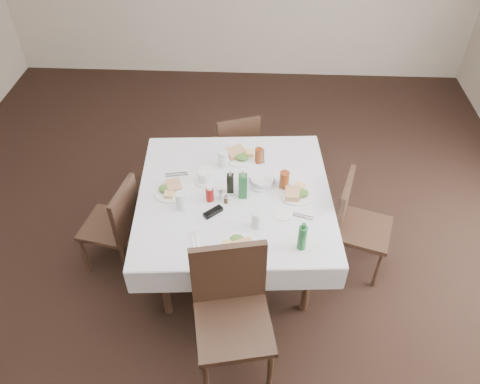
{
  "coord_description": "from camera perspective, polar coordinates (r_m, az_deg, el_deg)",
  "views": [
    {
      "loc": [
        0.31,
        -2.43,
        3.2
      ],
      "look_at": [
        0.18,
        0.17,
        0.8
      ],
      "focal_mm": 35.0,
      "sensor_mm": 36.0,
      "label": 1
    }
  ],
  "objects": [
    {
      "name": "ground_plane",
      "position": [
        4.03,
        -2.77,
        -9.95
      ],
      "size": [
        7.0,
        7.0,
        0.0
      ],
      "primitive_type": "plane",
      "color": "black"
    },
    {
      "name": "room_shell",
      "position": [
        2.87,
        -3.91,
        11.32
      ],
      "size": [
        6.04,
        7.04,
        2.8
      ],
      "color": "#B9AC9D",
      "rests_on": "ground"
    },
    {
      "name": "dining_table",
      "position": [
        3.63,
        -0.65,
        -1.02
      ],
      "size": [
        1.58,
        1.58,
        0.76
      ],
      "color": "black",
      "rests_on": "ground"
    },
    {
      "name": "chair_north",
      "position": [
        4.5,
        -0.49,
        5.61
      ],
      "size": [
        0.51,
        0.51,
        0.85
      ],
      "color": "black",
      "rests_on": "ground"
    },
    {
      "name": "chair_south",
      "position": [
        3.13,
        -1.07,
        -13.61
      ],
      "size": [
        0.58,
        0.58,
        1.04
      ],
      "color": "black",
      "rests_on": "ground"
    },
    {
      "name": "chair_east",
      "position": [
        3.85,
        13.77,
        -3.34
      ],
      "size": [
        0.53,
        0.53,
        0.89
      ],
      "color": "black",
      "rests_on": "ground"
    },
    {
      "name": "chair_west",
      "position": [
        3.88,
        -14.76,
        -3.5
      ],
      "size": [
        0.47,
        0.47,
        0.85
      ],
      "color": "black",
      "rests_on": "ground"
    },
    {
      "name": "meal_north",
      "position": [
        3.91,
        0.02,
        4.56
      ],
      "size": [
        0.29,
        0.29,
        0.06
      ],
      "color": "white",
      "rests_on": "dining_table"
    },
    {
      "name": "meal_south",
      "position": [
        3.18,
        -0.24,
        -6.62
      ],
      "size": [
        0.28,
        0.28,
        0.06
      ],
      "color": "white",
      "rests_on": "dining_table"
    },
    {
      "name": "meal_east",
      "position": [
        3.58,
        6.89,
        -0.11
      ],
      "size": [
        0.27,
        0.27,
        0.06
      ],
      "color": "white",
      "rests_on": "dining_table"
    },
    {
      "name": "meal_west",
      "position": [
        3.62,
        -8.47,
        0.31
      ],
      "size": [
        0.26,
        0.26,
        0.06
      ],
      "color": "white",
      "rests_on": "dining_table"
    },
    {
      "name": "side_plate_a",
      "position": [
        3.81,
        -3.7,
        3.0
      ],
      "size": [
        0.18,
        0.18,
        0.01
      ],
      "color": "white",
      "rests_on": "dining_table"
    },
    {
      "name": "side_plate_b",
      "position": [
        3.43,
        5.29,
        -2.69
      ],
      "size": [
        0.14,
        0.14,
        0.01
      ],
      "color": "white",
      "rests_on": "dining_table"
    },
    {
      "name": "water_n",
      "position": [
        3.78,
        -2.04,
        4.03
      ],
      "size": [
        0.08,
        0.08,
        0.15
      ],
      "color": "silver",
      "rests_on": "dining_table"
    },
    {
      "name": "water_s",
      "position": [
        3.29,
        2.06,
        -3.37
      ],
      "size": [
        0.08,
        0.08,
        0.14
      ],
      "color": "silver",
      "rests_on": "dining_table"
    },
    {
      "name": "water_e",
      "position": [
        3.65,
        5.54,
        1.71
      ],
      "size": [
        0.06,
        0.06,
        0.11
      ],
      "color": "silver",
      "rests_on": "dining_table"
    },
    {
      "name": "water_w",
      "position": [
        3.45,
        -7.19,
        -1.06
      ],
      "size": [
        0.08,
        0.08,
        0.14
      ],
      "color": "silver",
      "rests_on": "dining_table"
    },
    {
      "name": "iced_tea_a",
      "position": [
        3.83,
        2.3,
        4.46
      ],
      "size": [
        0.06,
        0.06,
        0.13
      ],
      "color": "brown",
      "rests_on": "dining_table"
    },
    {
      "name": "iced_tea_b",
      "position": [
        3.59,
        5.42,
        1.42
      ],
      "size": [
        0.07,
        0.07,
        0.15
      ],
      "color": "brown",
      "rests_on": "dining_table"
    },
    {
      "name": "bread_basket",
      "position": [
        3.64,
        2.74,
        1.34
      ],
      "size": [
        0.2,
        0.2,
        0.07
      ],
      "color": "silver",
      "rests_on": "dining_table"
    },
    {
      "name": "oil_cruet_dark",
      "position": [
        3.54,
        -1.18,
        1.17
      ],
      "size": [
        0.05,
        0.05,
        0.21
      ],
      "color": "black",
      "rests_on": "dining_table"
    },
    {
      "name": "oil_cruet_green",
      "position": [
        3.48,
        0.36,
        0.86
      ],
      "size": [
        0.06,
        0.06,
        0.26
      ],
      "color": "#1B602A",
      "rests_on": "dining_table"
    },
    {
      "name": "ketchup_bottle",
      "position": [
        3.49,
        -3.71,
        -0.24
      ],
      "size": [
        0.06,
        0.06,
        0.13
      ],
      "color": "maroon",
      "rests_on": "dining_table"
    },
    {
      "name": "salt_shaker",
      "position": [
        3.51,
        -2.36,
        -0.39
      ],
      "size": [
        0.03,
        0.03,
        0.08
      ],
      "color": "white",
      "rests_on": "dining_table"
    },
    {
      "name": "pepper_shaker",
      "position": [
        3.49,
        -1.74,
        -0.92
      ],
      "size": [
        0.03,
        0.03,
        0.07
      ],
      "color": "#3C2A18",
      "rests_on": "dining_table"
    },
    {
      "name": "coffee_mug",
      "position": [
        3.66,
        -4.52,
        1.78
      ],
      "size": [
        0.13,
        0.13,
        0.1
      ],
      "color": "white",
      "rests_on": "dining_table"
    },
    {
      "name": "sunglasses",
      "position": [
        3.42,
        -3.3,
        -2.45
      ],
      "size": [
        0.15,
        0.14,
        0.03
      ],
      "color": "black",
      "rests_on": "dining_table"
    },
    {
      "name": "green_bottle",
      "position": [
        3.16,
        7.6,
        -5.49
      ],
      "size": [
        0.06,
        0.06,
        0.23
      ],
      "color": "#1B602A",
      "rests_on": "dining_table"
    },
    {
      "name": "sugar_caddy",
      "position": [
        3.53,
        5.87,
        -0.78
      ],
      "size": [
        0.08,
        0.05,
        0.04
      ],
      "color": "white",
      "rests_on": "dining_table"
    },
    {
      "name": "cutlery_n",
      "position": [
        3.93,
        2.65,
        4.38
      ],
      "size": [
        0.05,
        0.2,
        0.01
      ],
      "color": "silver",
      "rests_on": "dining_table"
    },
    {
      "name": "cutlery_s",
      "position": [
        3.25,
        -5.48,
        -5.95
      ],
      "size": [
        0.1,
        0.18,
        0.01
      ],
      "color": "silver",
      "rests_on": "dining_table"
    },
    {
      "name": "cutlery_e",
      "position": [
        3.43,
        7.66,
        -2.97
      ],
      "size": [
        0.16,
        0.08,
        0.01
      ],
      "color": "silver",
      "rests_on": "dining_table"
    },
    {
      "name": "cutlery_w",
      "position": [
        3.78,
        -7.72,
        2.12
      ],
      "size": [
        0.19,
        0.08,
        0.01
      ],
      "color": "silver",
      "rests_on": "dining_table"
    }
  ]
}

